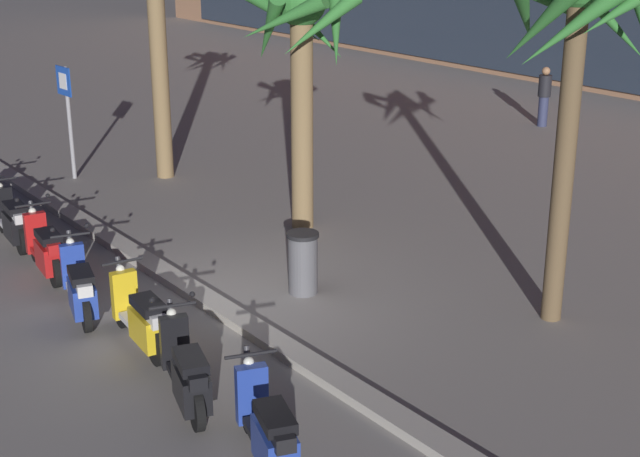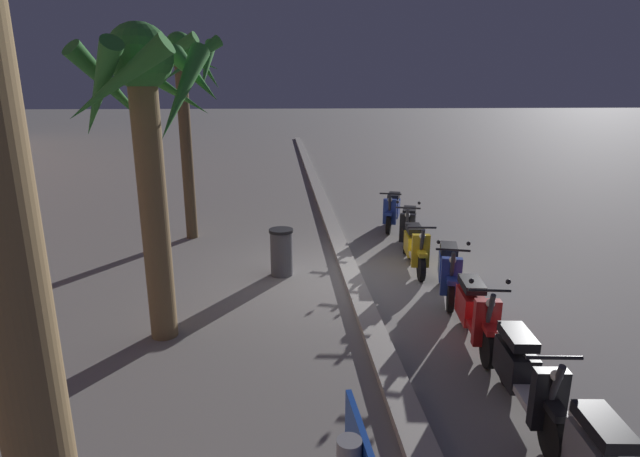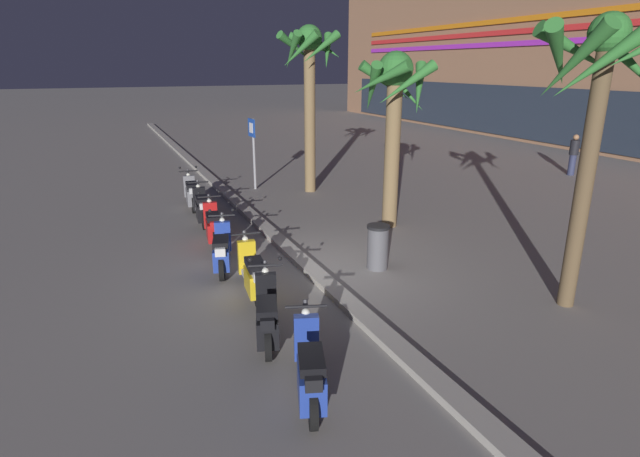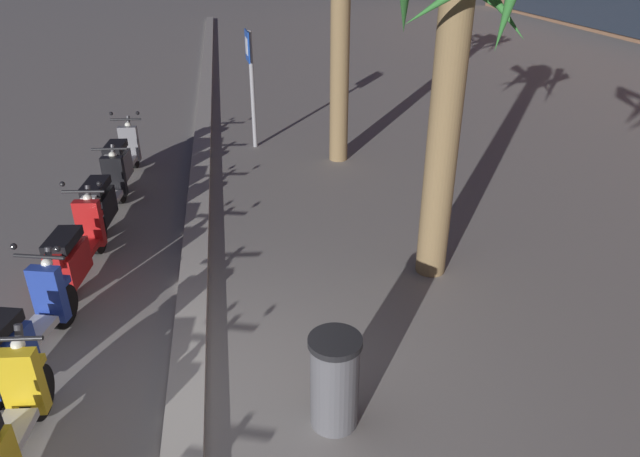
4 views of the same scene
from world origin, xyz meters
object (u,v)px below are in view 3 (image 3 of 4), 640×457
Objects in this scene: scooter_black_tail_end at (267,316)px; litter_bin at (378,247)px; palm_tree_far_corner at (394,101)px; palm_tree_near_sign at (310,69)px; scooter_grey_second_in_line at (191,194)px; scooter_red_far_back at (213,226)px; crossing_sign at (253,146)px; scooter_black_last_in_row at (202,208)px; scooter_blue_gap_after_mid at (310,369)px; palm_tree_by_mall_entrance at (601,84)px; pedestrian_window_shopping at (574,154)px; scooter_blue_mid_front at (222,251)px; scooter_yellow_mid_centre at (253,274)px.

scooter_black_tail_end is 3.61m from litter_bin.
scooter_black_tail_end is 0.40× the size of palm_tree_far_corner.
palm_tree_far_corner is 0.84× the size of palm_tree_near_sign.
scooter_red_far_back is (3.37, -0.11, -0.01)m from scooter_grey_second_in_line.
litter_bin is (2.44, -1.77, -2.77)m from palm_tree_far_corner.
scooter_black_last_in_row is at bearing -36.41° from crossing_sign.
scooter_blue_gap_after_mid is at bearing -40.60° from litter_bin.
palm_tree_by_mall_entrance reaches higher than scooter_grey_second_in_line.
scooter_black_last_in_row is at bearing -146.53° from palm_tree_by_mall_entrance.
pedestrian_window_shopping is at bearing 114.17° from litter_bin.
scooter_red_far_back is 1.77m from scooter_blue_mid_front.
palm_tree_by_mall_entrance is at bearing 12.81° from crossing_sign.
litter_bin is (4.64, 2.74, 0.04)m from scooter_black_last_in_row.
scooter_grey_second_in_line is at bearing -156.76° from litter_bin.
scooter_black_last_in_row and scooter_blue_gap_after_mid have the same top height.
scooter_blue_gap_after_mid is at bearing 1.19° from scooter_black_tail_end.
scooter_black_tail_end is at bearing -64.10° from pedestrian_window_shopping.
crossing_sign is 6.18m from palm_tree_far_corner.
palm_tree_by_mall_entrance is at bearing 4.76° from palm_tree_near_sign.
scooter_blue_mid_front reaches higher than scooter_black_last_in_row.
scooter_blue_mid_front is 3.24m from litter_bin.
palm_tree_near_sign is 10.95m from pedestrian_window_shopping.
litter_bin is at bearing -35.89° from palm_tree_far_corner.
palm_tree_near_sign is at bearing 157.12° from scooter_blue_gap_after_mid.
palm_tree_near_sign is at bearing 153.33° from scooter_black_tail_end.
scooter_blue_mid_front is at bearing 179.20° from scooter_black_tail_end.
scooter_black_last_in_row is at bearing -149.41° from litter_bin.
palm_tree_by_mall_entrance reaches higher than litter_bin.
scooter_yellow_mid_centre reaches higher than litter_bin.
scooter_yellow_mid_centre is 6.59m from palm_tree_by_mall_entrance.
scooter_blue_gap_after_mid is at bearing -1.80° from scooter_red_far_back.
palm_tree_near_sign reaches higher than scooter_yellow_mid_centre.
scooter_grey_second_in_line reaches higher than scooter_blue_gap_after_mid.
scooter_grey_second_in_line is 1.05× the size of scooter_blue_gap_after_mid.
crossing_sign reaches higher than scooter_black_tail_end.
litter_bin is (1.18, 3.02, 0.04)m from scooter_blue_mid_front.
scooter_red_far_back is 8.41m from palm_tree_by_mall_entrance.
scooter_grey_second_in_line is 1.68m from scooter_black_last_in_row.
crossing_sign is at bearing 162.95° from scooter_yellow_mid_centre.
scooter_red_far_back is at bearing -179.41° from scooter_yellow_mid_centre.
palm_tree_far_corner is at bearing 144.11° from litter_bin.
scooter_red_far_back is 0.99× the size of scooter_blue_mid_front.
scooter_black_tail_end is 16.47m from pedestrian_window_shopping.
palm_tree_near_sign reaches higher than pedestrian_window_shopping.
palm_tree_by_mall_entrance is at bearing 33.47° from scooter_black_last_in_row.
scooter_red_far_back is at bearing 173.72° from scooter_blue_mid_front.
palm_tree_by_mall_entrance reaches higher than scooter_red_far_back.
scooter_blue_mid_front reaches higher than scooter_yellow_mid_centre.
crossing_sign reaches higher than scooter_red_far_back.
scooter_blue_mid_front is 1.01× the size of scooter_black_tail_end.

